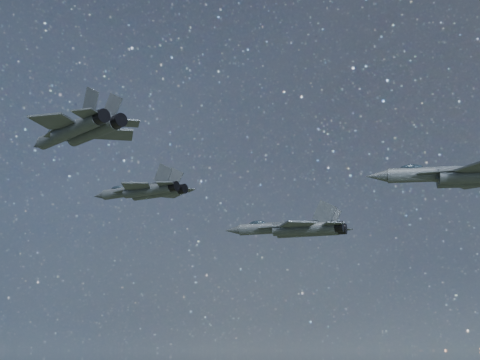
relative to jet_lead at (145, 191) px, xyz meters
The scene contains 4 objects.
jet_lead is the anchor object (origin of this frame).
jet_left 23.40m from the jet_lead, 54.73° to the left, with size 19.54×13.40×4.90m.
jet_right 33.34m from the jet_lead, 61.75° to the right, with size 15.50×10.47×3.90m.
jet_slot 44.20m from the jet_lead, ahead, with size 17.24×11.35×4.42m.
Camera 1 is at (43.12, -70.69, 126.04)m, focal length 55.00 mm.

